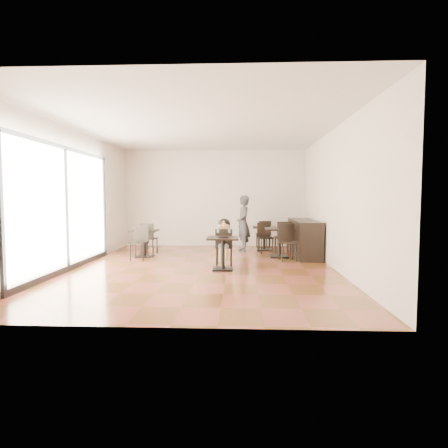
# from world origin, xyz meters

# --- Properties ---
(floor) EXTENTS (6.00, 8.00, 0.01)m
(floor) POSITION_xyz_m (0.00, 0.00, 0.00)
(floor) COLOR brown
(floor) RESTS_ON ground
(ceiling) EXTENTS (6.00, 8.00, 0.01)m
(ceiling) POSITION_xyz_m (0.00, 0.00, 3.20)
(ceiling) COLOR silver
(ceiling) RESTS_ON floor
(wall_back) EXTENTS (6.00, 0.01, 3.20)m
(wall_back) POSITION_xyz_m (0.00, 4.00, 1.60)
(wall_back) COLOR silver
(wall_back) RESTS_ON floor
(wall_front) EXTENTS (6.00, 0.01, 3.20)m
(wall_front) POSITION_xyz_m (0.00, -4.00, 1.60)
(wall_front) COLOR silver
(wall_front) RESTS_ON floor
(wall_left) EXTENTS (0.01, 8.00, 3.20)m
(wall_left) POSITION_xyz_m (-3.00, 0.00, 1.60)
(wall_left) COLOR silver
(wall_left) RESTS_ON floor
(wall_right) EXTENTS (0.01, 8.00, 3.20)m
(wall_right) POSITION_xyz_m (3.00, 0.00, 1.60)
(wall_right) COLOR silver
(wall_right) RESTS_ON floor
(storefront_window) EXTENTS (0.04, 4.50, 2.60)m
(storefront_window) POSITION_xyz_m (-2.97, -0.50, 1.40)
(storefront_window) COLOR white
(storefront_window) RESTS_ON floor
(child_table) EXTENTS (0.70, 0.70, 0.74)m
(child_table) POSITION_xyz_m (0.48, -0.21, 0.37)
(child_table) COLOR black
(child_table) RESTS_ON floor
(child_chair) EXTENTS (0.40, 0.40, 0.89)m
(child_chair) POSITION_xyz_m (0.48, 0.34, 0.44)
(child_chair) COLOR black
(child_chair) RESTS_ON floor
(child) EXTENTS (0.40, 0.56, 1.12)m
(child) POSITION_xyz_m (0.48, 0.34, 0.56)
(child) COLOR slate
(child) RESTS_ON child_chair
(plate) EXTENTS (0.25, 0.25, 0.01)m
(plate) POSITION_xyz_m (0.48, -0.31, 0.75)
(plate) COLOR black
(plate) RESTS_ON child_table
(pizza_slice) EXTENTS (0.26, 0.20, 0.06)m
(pizza_slice) POSITION_xyz_m (0.48, 0.15, 0.97)
(pizza_slice) COLOR #DBBB7C
(pizza_slice) RESTS_ON child
(adult_patron) EXTENTS (0.53, 0.69, 1.69)m
(adult_patron) POSITION_xyz_m (0.95, 2.71, 0.84)
(adult_patron) COLOR #393A3E
(adult_patron) RESTS_ON floor
(cafe_table_mid) EXTENTS (0.84, 0.84, 0.79)m
(cafe_table_mid) POSITION_xyz_m (1.93, 1.66, 0.40)
(cafe_table_mid) COLOR black
(cafe_table_mid) RESTS_ON floor
(cafe_table_left) EXTENTS (0.79, 0.79, 0.74)m
(cafe_table_left) POSITION_xyz_m (-1.77, 1.56, 0.37)
(cafe_table_left) COLOR black
(cafe_table_left) RESTS_ON floor
(cafe_table_back) EXTENTS (0.84, 0.84, 0.74)m
(cafe_table_back) POSITION_xyz_m (1.60, 3.01, 0.37)
(cafe_table_back) COLOR black
(cafe_table_back) RESTS_ON floor
(chair_mid_a) EXTENTS (0.48, 0.48, 0.95)m
(chair_mid_a) POSITION_xyz_m (2.09, 2.21, 0.48)
(chair_mid_a) COLOR black
(chair_mid_a) RESTS_ON floor
(chair_mid_b) EXTENTS (0.48, 0.48, 0.95)m
(chair_mid_b) POSITION_xyz_m (2.09, 1.11, 0.48)
(chair_mid_b) COLOR black
(chair_mid_b) RESTS_ON floor
(chair_left_a) EXTENTS (0.45, 0.45, 0.89)m
(chair_left_a) POSITION_xyz_m (-1.77, 2.11, 0.44)
(chair_left_a) COLOR black
(chair_left_a) RESTS_ON floor
(chair_left_b) EXTENTS (0.45, 0.45, 0.89)m
(chair_left_b) POSITION_xyz_m (-1.77, 1.01, 0.44)
(chair_left_b) COLOR black
(chair_left_b) RESTS_ON floor
(chair_back_a) EXTENTS (0.48, 0.48, 0.89)m
(chair_back_a) POSITION_xyz_m (1.60, 3.50, 0.44)
(chair_back_a) COLOR black
(chair_back_a) RESTS_ON floor
(chair_back_b) EXTENTS (0.48, 0.48, 0.89)m
(chair_back_b) POSITION_xyz_m (1.60, 2.46, 0.44)
(chair_back_b) COLOR black
(chair_back_b) RESTS_ON floor
(service_counter) EXTENTS (0.60, 2.40, 1.00)m
(service_counter) POSITION_xyz_m (2.65, 2.00, 0.50)
(service_counter) COLOR black
(service_counter) RESTS_ON floor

